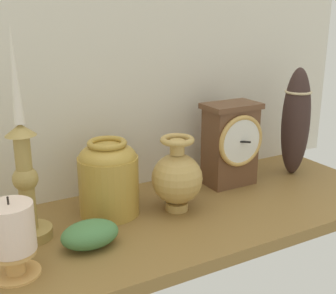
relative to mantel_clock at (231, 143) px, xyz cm
name	(u,v)px	position (x,y,z in cm)	size (l,w,h in cm)	color
ground_plane	(167,220)	(-20.73, -7.29, -10.97)	(100.00, 36.00, 2.40)	olive
back_wall	(124,40)	(-20.73, 11.21, 22.73)	(120.00, 2.00, 65.00)	silver
mantel_clock	(231,143)	(0.00, 0.00, 0.00)	(12.43, 9.80, 18.91)	brown
candlestick_tall_center	(25,175)	(-46.10, -3.38, 2.01)	(7.64, 7.64, 36.92)	#A78B47
brass_vase_bulbous	(177,177)	(-17.68, -6.05, -2.75)	(10.18, 10.18, 15.27)	tan
brass_vase_jar	(108,176)	(-30.10, -0.90, -1.96)	(11.74, 11.74, 15.08)	#B58F39
pillar_candle_front	(12,236)	(-50.74, -13.92, -3.22)	(7.49, 7.49, 12.87)	tan
tall_ceramic_vase	(296,121)	(17.60, -1.82, 3.36)	(6.67, 6.67, 25.97)	#362522
ivy_sprig	(90,234)	(-37.95, -11.50, -7.49)	(10.02, 7.02, 4.57)	#497E46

